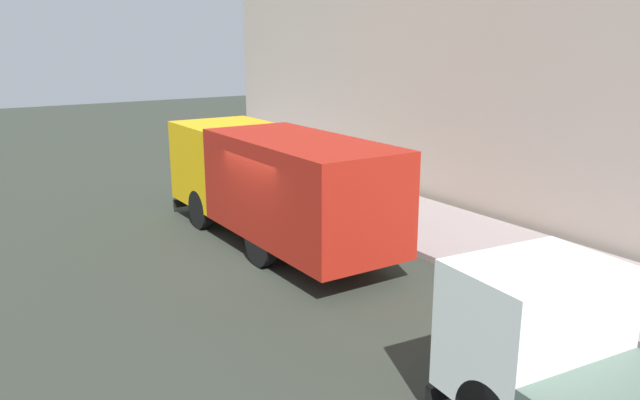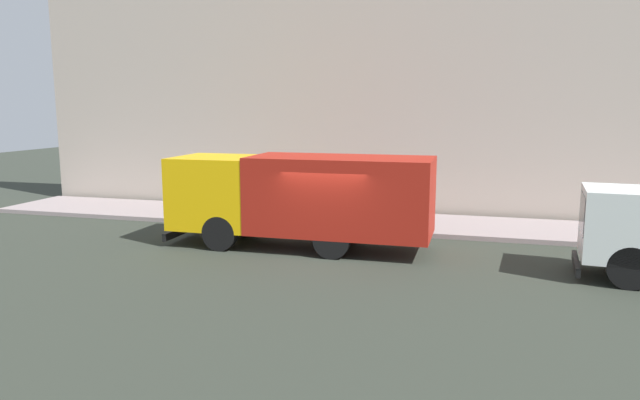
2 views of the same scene
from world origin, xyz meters
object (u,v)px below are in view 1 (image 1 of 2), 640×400
Objects in this scene: pedestrian_walking at (368,189)px; large_utility_truck at (273,180)px; traffic_cone_orange at (305,188)px; small_flatbed_truck at (603,391)px.

large_utility_truck is at bearing -141.95° from pedestrian_walking.
large_utility_truck is 4.34m from traffic_cone_orange.
pedestrian_walking is (4.03, 9.76, -0.06)m from small_flatbed_truck.
large_utility_truck is 4.86× the size of pedestrian_walking.
small_flatbed_truck reaches higher than pedestrian_walking.
traffic_cone_orange is at bearing 78.49° from small_flatbed_truck.
large_utility_truck is at bearing 89.16° from small_flatbed_truck.
small_flatbed_truck is at bearing -96.06° from large_utility_truck.
pedestrian_walking reaches higher than traffic_cone_orange.
pedestrian_walking is 2.90× the size of traffic_cone_orange.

